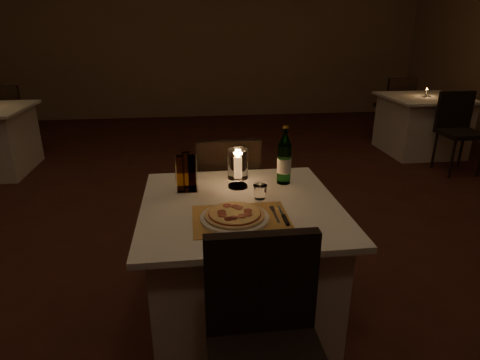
{
  "coord_description": "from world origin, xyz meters",
  "views": [
    {
      "loc": [
        -0.19,
        -2.5,
        1.58
      ],
      "look_at": [
        0.04,
        -0.64,
        0.86
      ],
      "focal_mm": 30.0,
      "sensor_mm": 36.0,
      "label": 1
    }
  ],
  "objects": [
    {
      "name": "placemat",
      "position": [
        0.02,
        -0.84,
        0.74
      ],
      "size": [
        0.45,
        0.34,
        0.0
      ],
      "primitive_type": "cube",
      "color": "#BB8841",
      "rests_on": "main_table"
    },
    {
      "name": "neighbor_table_right",
      "position": [
        2.81,
        2.33,
        0.37
      ],
      "size": [
        1.0,
        1.0,
        0.74
      ],
      "color": "silver",
      "rests_on": "ground"
    },
    {
      "name": "main_table",
      "position": [
        0.04,
        -0.66,
        0.37
      ],
      "size": [
        1.0,
        1.0,
        0.74
      ],
      "color": "silver",
      "rests_on": "ground"
    },
    {
      "name": "neighbor_candle_right",
      "position": [
        2.81,
        2.33,
        0.79
      ],
      "size": [
        0.03,
        0.03,
        0.11
      ],
      "color": "white",
      "rests_on": "neighbor_table_right"
    },
    {
      "name": "wall_back",
      "position": [
        0.0,
        5.01,
        1.5
      ],
      "size": [
        8.0,
        0.02,
        3.0
      ],
      "primitive_type": "cube",
      "color": "#8C6D51",
      "rests_on": "ground"
    },
    {
      "name": "neighbor_chair_rb",
      "position": [
        2.81,
        3.05,
        0.55
      ],
      "size": [
        0.42,
        0.42,
        0.9
      ],
      "color": "black",
      "rests_on": "ground"
    },
    {
      "name": "fork",
      "position": [
        0.18,
        -0.8,
        0.75
      ],
      "size": [
        0.02,
        0.18,
        0.0
      ],
      "color": "silver",
      "rests_on": "placemat"
    },
    {
      "name": "cruet_caddy",
      "position": [
        -0.23,
        -0.45,
        0.84
      ],
      "size": [
        0.12,
        0.12,
        0.21
      ],
      "color": "white",
      "rests_on": "main_table"
    },
    {
      "name": "knife",
      "position": [
        0.22,
        -0.86,
        0.75
      ],
      "size": [
        0.02,
        0.22,
        0.01
      ],
      "color": "black",
      "rests_on": "placemat"
    },
    {
      "name": "neighbor_chair_ra",
      "position": [
        2.81,
        1.62,
        0.55
      ],
      "size": [
        0.42,
        0.42,
        0.9
      ],
      "color": "black",
      "rests_on": "ground"
    },
    {
      "name": "pizza",
      "position": [
        -0.01,
        -0.84,
        0.77
      ],
      "size": [
        0.28,
        0.28,
        0.02
      ],
      "color": "#D8B77F",
      "rests_on": "plate"
    },
    {
      "name": "neighbor_chair_lb",
      "position": [
        -2.51,
        2.93,
        0.55
      ],
      "size": [
        0.42,
        0.42,
        0.9
      ],
      "color": "black",
      "rests_on": "ground"
    },
    {
      "name": "hurricane_candle",
      "position": [
        0.05,
        -0.43,
        0.87
      ],
      "size": [
        0.11,
        0.11,
        0.22
      ],
      "color": "white",
      "rests_on": "main_table"
    },
    {
      "name": "chair_near",
      "position": [
        0.04,
        -1.37,
        0.55
      ],
      "size": [
        0.42,
        0.42,
        0.9
      ],
      "color": "black",
      "rests_on": "ground"
    },
    {
      "name": "floor",
      "position": [
        0.0,
        0.0,
        -0.01
      ],
      "size": [
        8.0,
        10.0,
        0.02
      ],
      "primitive_type": "cube",
      "color": "#431D15",
      "rests_on": "ground"
    },
    {
      "name": "chair_far",
      "position": [
        0.04,
        0.06,
        0.55
      ],
      "size": [
        0.42,
        0.42,
        0.9
      ],
      "color": "black",
      "rests_on": "ground"
    },
    {
      "name": "water_bottle",
      "position": [
        0.32,
        -0.4,
        0.87
      ],
      "size": [
        0.08,
        0.08,
        0.33
      ],
      "color": "#5DAD63",
      "rests_on": "main_table"
    },
    {
      "name": "tumbler",
      "position": [
        0.15,
        -0.61,
        0.78
      ],
      "size": [
        0.07,
        0.07,
        0.07
      ],
      "primitive_type": null,
      "color": "white",
      "rests_on": "main_table"
    },
    {
      "name": "plate",
      "position": [
        -0.01,
        -0.84,
        0.75
      ],
      "size": [
        0.32,
        0.32,
        0.01
      ],
      "primitive_type": "cylinder",
      "color": "white",
      "rests_on": "placemat"
    }
  ]
}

